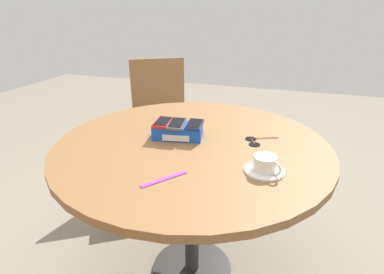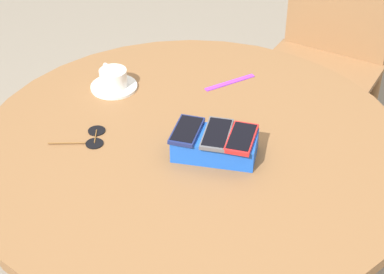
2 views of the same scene
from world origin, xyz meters
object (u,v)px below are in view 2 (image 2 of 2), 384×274
object	(u,v)px
coffee_cup	(113,77)
sunglasses	(93,138)
saucer	(114,87)
phone_navy	(187,131)
chair_far_side	(321,64)
round_table	(192,170)
phone_red	(241,138)
phone_box	(215,145)
lanyard_strap	(230,82)
phone_gray	(217,134)

from	to	relation	value
coffee_cup	sunglasses	bearing A→B (deg)	105.07
saucer	coffee_cup	world-z (taller)	coffee_cup
phone_navy	chair_far_side	size ratio (longest dim) A/B	0.15
round_table	phone_red	xyz separation A→B (m)	(-0.14, 0.02, 0.16)
phone_navy	sunglasses	distance (m)	0.26
round_table	saucer	world-z (taller)	saucer
phone_box	sunglasses	xyz separation A→B (m)	(0.32, 0.05, -0.03)
coffee_cup	round_table	bearing A→B (deg)	151.99
saucer	phone_red	bearing A→B (deg)	158.06
lanyard_strap	chair_far_side	world-z (taller)	chair_far_side
phone_navy	lanyard_strap	xyz separation A→B (m)	(0.01, -0.36, -0.06)
coffee_cup	lanyard_strap	xyz separation A→B (m)	(-0.31, -0.15, -0.03)
round_table	sunglasses	distance (m)	0.28
round_table	phone_gray	xyz separation A→B (m)	(-0.08, 0.02, 0.16)
phone_red	phone_navy	distance (m)	0.14
round_table	saucer	distance (m)	0.37
lanyard_strap	sunglasses	bearing A→B (deg)	58.46
saucer	coffee_cup	distance (m)	0.03
round_table	coffee_cup	distance (m)	0.38
round_table	lanyard_strap	size ratio (longest dim) A/B	6.81
round_table	coffee_cup	xyz separation A→B (m)	(0.32, -0.17, 0.13)
lanyard_strap	chair_far_side	xyz separation A→B (m)	(-0.15, -0.69, -0.27)
phone_navy	saucer	world-z (taller)	phone_navy
phone_gray	saucer	world-z (taller)	phone_gray
phone_red	lanyard_strap	distance (m)	0.37
phone_gray	saucer	bearing A→B (deg)	-25.69
round_table	phone_red	bearing A→B (deg)	173.65
phone_red	coffee_cup	world-z (taller)	phone_red
phone_box	sunglasses	world-z (taller)	phone_box
phone_gray	phone_navy	size ratio (longest dim) A/B	1.10
lanyard_strap	sunglasses	size ratio (longest dim) A/B	1.24
phone_red	phone_gray	world-z (taller)	phone_red
phone_red	chair_far_side	bearing A→B (deg)	-90.42
round_table	chair_far_side	xyz separation A→B (m)	(-0.15, -1.01, -0.18)
round_table	phone_gray	bearing A→B (deg)	164.58
round_table	chair_far_side	size ratio (longest dim) A/B	1.31
phone_navy	lanyard_strap	size ratio (longest dim) A/B	0.76
phone_box	coffee_cup	size ratio (longest dim) A/B	2.28
round_table	phone_red	distance (m)	0.21
saucer	sunglasses	bearing A→B (deg)	104.66
coffee_cup	sunglasses	distance (m)	0.26
round_table	phone_box	size ratio (longest dim) A/B	5.11
lanyard_strap	sunglasses	world-z (taller)	sunglasses
phone_red	lanyard_strap	bearing A→B (deg)	-66.73
saucer	coffee_cup	bearing A→B (deg)	-37.80
sunglasses	chair_far_side	xyz separation A→B (m)	(-0.40, -1.09, -0.27)
phone_red	phone_navy	world-z (taller)	phone_red
phone_red	chair_far_side	size ratio (longest dim) A/B	0.15
lanyard_strap	phone_red	bearing A→B (deg)	113.27
phone_red	saucer	world-z (taller)	phone_red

